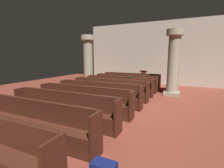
{
  "coord_description": "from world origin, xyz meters",
  "views": [
    {
      "loc": [
        2.5,
        -6.23,
        1.98
      ],
      "look_at": [
        -0.66,
        0.5,
        0.75
      ],
      "focal_mm": 26.04,
      "sensor_mm": 36.0,
      "label": 1
    }
  ],
  "objects_px": {
    "pew_row_2": "(119,85)",
    "pew_row_3": "(110,88)",
    "pew_row_1": "(126,82)",
    "kneeler_box_red": "(164,90)",
    "pew_row_4": "(99,93)",
    "pillar_aisle_side": "(174,62)",
    "lectern": "(143,79)",
    "pillar_far_side": "(88,61)",
    "pew_row_7": "(32,119)",
    "pew_row_6": "(63,107)",
    "pew_row_5": "(84,99)",
    "hymn_book": "(130,77)",
    "pew_row_0": "(131,80)"
  },
  "relations": [
    {
      "from": "pew_row_1",
      "to": "pillar_far_side",
      "type": "distance_m",
      "value": 2.89
    },
    {
      "from": "pew_row_0",
      "to": "pew_row_6",
      "type": "xyz_separation_m",
      "value": [
        0.0,
        -6.54,
        0.0
      ]
    },
    {
      "from": "pew_row_4",
      "to": "pillar_aisle_side",
      "type": "distance_m",
      "value": 4.29
    },
    {
      "from": "pew_row_3",
      "to": "lectern",
      "type": "relative_size",
      "value": 3.45
    },
    {
      "from": "pew_row_5",
      "to": "pillar_far_side",
      "type": "xyz_separation_m",
      "value": [
        -2.6,
        4.28,
        1.25
      ]
    },
    {
      "from": "pew_row_0",
      "to": "pew_row_7",
      "type": "distance_m",
      "value": 7.63
    },
    {
      "from": "pew_row_1",
      "to": "kneeler_box_red",
      "type": "relative_size",
      "value": 8.72
    },
    {
      "from": "pew_row_3",
      "to": "pew_row_4",
      "type": "bearing_deg",
      "value": -90.0
    },
    {
      "from": "pew_row_6",
      "to": "pew_row_7",
      "type": "xyz_separation_m",
      "value": [
        0.0,
        -1.09,
        0.0
      ]
    },
    {
      "from": "pew_row_0",
      "to": "pew_row_7",
      "type": "bearing_deg",
      "value": -90.0
    },
    {
      "from": "pew_row_4",
      "to": "pillar_aisle_side",
      "type": "height_order",
      "value": "pillar_aisle_side"
    },
    {
      "from": "pew_row_6",
      "to": "pew_row_2",
      "type": "bearing_deg",
      "value": 90.0
    },
    {
      "from": "lectern",
      "to": "hymn_book",
      "type": "relative_size",
      "value": 5.84
    },
    {
      "from": "pillar_aisle_side",
      "to": "pillar_far_side",
      "type": "height_order",
      "value": "same"
    },
    {
      "from": "pew_row_2",
      "to": "pillar_far_side",
      "type": "distance_m",
      "value": 3.06
    },
    {
      "from": "pew_row_1",
      "to": "pew_row_6",
      "type": "relative_size",
      "value": 1.0
    },
    {
      "from": "pew_row_7",
      "to": "pillar_aisle_side",
      "type": "bearing_deg",
      "value": 67.51
    },
    {
      "from": "pew_row_2",
      "to": "pew_row_3",
      "type": "relative_size",
      "value": 1.0
    },
    {
      "from": "pew_row_3",
      "to": "pew_row_4",
      "type": "relative_size",
      "value": 1.0
    },
    {
      "from": "pew_row_4",
      "to": "pew_row_7",
      "type": "xyz_separation_m",
      "value": [
        0.0,
        -3.27,
        0.0
      ]
    },
    {
      "from": "pew_row_5",
      "to": "pew_row_6",
      "type": "xyz_separation_m",
      "value": [
        0.0,
        -1.09,
        0.0
      ]
    },
    {
      "from": "pew_row_7",
      "to": "pillar_far_side",
      "type": "bearing_deg",
      "value": 111.93
    },
    {
      "from": "hymn_book",
      "to": "pew_row_2",
      "type": "bearing_deg",
      "value": -162.3
    },
    {
      "from": "pew_row_1",
      "to": "pillar_aisle_side",
      "type": "bearing_deg",
      "value": -2.99
    },
    {
      "from": "pew_row_0",
      "to": "lectern",
      "type": "relative_size",
      "value": 3.45
    },
    {
      "from": "pillar_aisle_side",
      "to": "lectern",
      "type": "height_order",
      "value": "pillar_aisle_side"
    },
    {
      "from": "pew_row_4",
      "to": "pillar_aisle_side",
      "type": "bearing_deg",
      "value": 49.77
    },
    {
      "from": "pillar_aisle_side",
      "to": "pew_row_7",
      "type": "bearing_deg",
      "value": -112.49
    },
    {
      "from": "pew_row_0",
      "to": "pew_row_3",
      "type": "height_order",
      "value": "same"
    },
    {
      "from": "pew_row_4",
      "to": "lectern",
      "type": "distance_m",
      "value": 5.41
    },
    {
      "from": "pillar_aisle_side",
      "to": "kneeler_box_red",
      "type": "xyz_separation_m",
      "value": [
        -0.51,
        0.67,
        -1.65
      ]
    },
    {
      "from": "pew_row_3",
      "to": "pillar_aisle_side",
      "type": "height_order",
      "value": "pillar_aisle_side"
    },
    {
      "from": "pew_row_3",
      "to": "pillar_aisle_side",
      "type": "relative_size",
      "value": 1.11
    },
    {
      "from": "pillar_far_side",
      "to": "lectern",
      "type": "xyz_separation_m",
      "value": [
        3.13,
        2.19,
        -1.3
      ]
    },
    {
      "from": "pillar_far_side",
      "to": "kneeler_box_red",
      "type": "height_order",
      "value": "pillar_far_side"
    },
    {
      "from": "pew_row_3",
      "to": "pew_row_6",
      "type": "distance_m",
      "value": 3.27
    },
    {
      "from": "pew_row_7",
      "to": "pew_row_4",
      "type": "bearing_deg",
      "value": 90.0
    },
    {
      "from": "pillar_aisle_side",
      "to": "kneeler_box_red",
      "type": "relative_size",
      "value": 7.86
    },
    {
      "from": "pew_row_2",
      "to": "pew_row_7",
      "type": "xyz_separation_m",
      "value": [
        0.0,
        -5.45,
        0.0
      ]
    },
    {
      "from": "pew_row_4",
      "to": "lectern",
      "type": "relative_size",
      "value": 3.45
    },
    {
      "from": "pew_row_7",
      "to": "kneeler_box_red",
      "type": "height_order",
      "value": "pew_row_7"
    },
    {
      "from": "pew_row_7",
      "to": "pew_row_3",
      "type": "bearing_deg",
      "value": 90.0
    },
    {
      "from": "pew_row_4",
      "to": "pew_row_0",
      "type": "bearing_deg",
      "value": 90.0
    },
    {
      "from": "pew_row_1",
      "to": "pew_row_2",
      "type": "bearing_deg",
      "value": -90.0
    },
    {
      "from": "pillar_aisle_side",
      "to": "kneeler_box_red",
      "type": "height_order",
      "value": "pillar_aisle_side"
    },
    {
      "from": "pew_row_7",
      "to": "lectern",
      "type": "height_order",
      "value": "lectern"
    },
    {
      "from": "pew_row_3",
      "to": "pillar_aisle_side",
      "type": "distance_m",
      "value": 3.57
    },
    {
      "from": "pew_row_7",
      "to": "pillar_far_side",
      "type": "relative_size",
      "value": 1.11
    },
    {
      "from": "pew_row_0",
      "to": "hymn_book",
      "type": "xyz_separation_m",
      "value": [
        0.57,
        -2.0,
        0.45
      ]
    },
    {
      "from": "kneeler_box_red",
      "to": "lectern",
      "type": "bearing_deg",
      "value": 135.51
    }
  ]
}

